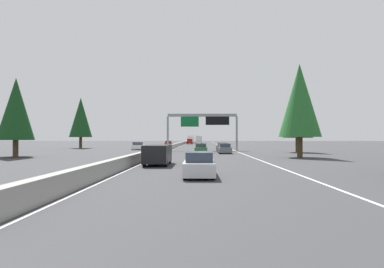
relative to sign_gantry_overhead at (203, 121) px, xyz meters
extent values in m
plane|color=#38383A|center=(6.14, 6.03, -5.22)|extent=(320.00, 320.00, 0.00)
cube|color=gray|center=(26.14, 6.33, -4.77)|extent=(180.00, 0.56, 0.90)
cube|color=silver|center=(16.14, -5.49, -5.22)|extent=(160.00, 0.16, 0.01)
cube|color=silver|center=(16.14, 5.78, -5.22)|extent=(160.00, 0.16, 0.01)
cylinder|color=gray|center=(0.04, 6.33, -2.19)|extent=(0.36, 0.36, 6.06)
cylinder|color=gray|center=(0.04, -5.99, -2.19)|extent=(0.36, 0.36, 6.06)
cube|color=gray|center=(0.04, 0.17, 1.09)|extent=(0.50, 12.32, 0.50)
cube|color=#0C602D|center=(-0.11, 2.39, -0.01)|extent=(0.12, 3.20, 1.90)
cube|color=black|center=(-0.11, -2.54, 0.09)|extent=(0.16, 4.20, 1.50)
cube|color=silver|center=(-38.22, 0.70, -4.69)|extent=(4.40, 1.80, 0.76)
cube|color=#2D3847|center=(-38.44, 0.70, -4.03)|extent=(2.46, 1.51, 0.56)
cylinder|color=black|center=(-36.81, 1.49, -4.90)|extent=(0.64, 0.22, 0.64)
cylinder|color=black|center=(-36.81, -0.09, -4.90)|extent=(0.64, 0.22, 0.64)
cylinder|color=black|center=(-39.63, 1.49, -4.90)|extent=(0.64, 0.22, 0.64)
cylinder|color=black|center=(-39.63, -0.09, -4.90)|extent=(0.64, 0.22, 0.64)
cube|color=black|center=(-30.29, 4.20, -4.25)|extent=(5.00, 1.95, 1.44)
cube|color=#2D3847|center=(-32.59, 4.20, -4.00)|extent=(0.08, 1.48, 0.56)
cylinder|color=black|center=(-28.59, 5.05, -4.87)|extent=(0.70, 0.24, 0.70)
cylinder|color=black|center=(-28.59, 3.34, -4.87)|extent=(0.70, 0.24, 0.70)
cylinder|color=black|center=(-31.99, 5.05, -4.87)|extent=(0.70, 0.24, 0.70)
cylinder|color=black|center=(-31.99, 3.34, -4.87)|extent=(0.70, 0.24, 0.70)
cube|color=#2D6B38|center=(-10.05, 0.47, -4.69)|extent=(4.40, 1.80, 0.76)
cube|color=#2D3847|center=(-10.27, 0.47, -4.03)|extent=(2.46, 1.51, 0.56)
cylinder|color=black|center=(-8.64, 1.26, -4.90)|extent=(0.64, 0.22, 0.64)
cylinder|color=black|center=(-8.64, -0.32, -4.90)|extent=(0.64, 0.22, 0.64)
cylinder|color=black|center=(-11.46, 1.26, -4.90)|extent=(0.64, 0.22, 0.64)
cylinder|color=black|center=(-11.46, -0.32, -4.90)|extent=(0.64, 0.22, 0.64)
cube|color=maroon|center=(56.20, 4.10, -4.61)|extent=(5.60, 2.00, 0.70)
cube|color=maroon|center=(57.21, 4.10, -3.81)|extent=(2.24, 1.84, 0.90)
cube|color=#2D3847|center=(57.21, 4.10, -3.72)|extent=(2.02, 1.92, 0.41)
cylinder|color=black|center=(58.05, 4.96, -4.82)|extent=(0.80, 0.28, 0.80)
cylinder|color=black|center=(58.05, 3.24, -4.82)|extent=(0.80, 0.28, 0.80)
cylinder|color=black|center=(54.35, 4.96, -4.82)|extent=(0.80, 0.28, 0.80)
cylinder|color=black|center=(54.35, 3.24, -4.82)|extent=(0.80, 0.28, 0.80)
cube|color=white|center=(76.10, 4.14, -3.57)|extent=(11.50, 2.50, 2.90)
cube|color=#2D3847|center=(76.10, 4.14, -3.21)|extent=(11.04, 2.55, 0.84)
cylinder|color=black|center=(80.13, 5.24, -4.72)|extent=(1.00, 0.30, 1.00)
cylinder|color=black|center=(80.13, 3.04, -4.72)|extent=(1.00, 0.30, 1.00)
cylinder|color=black|center=(72.08, 5.24, -4.72)|extent=(1.00, 0.30, 1.00)
cylinder|color=black|center=(72.08, 3.04, -4.72)|extent=(1.00, 0.30, 1.00)
cube|color=slate|center=(-10.20, -3.00, -4.69)|extent=(4.40, 1.80, 0.76)
cube|color=#2D3847|center=(-10.42, -3.00, -4.03)|extent=(2.46, 1.51, 0.56)
cylinder|color=black|center=(-8.80, -2.21, -4.90)|extent=(0.64, 0.22, 0.64)
cylinder|color=black|center=(-8.80, -3.79, -4.90)|extent=(0.64, 0.22, 0.64)
cylinder|color=black|center=(-11.61, -2.21, -4.90)|extent=(0.64, 0.22, 0.64)
cylinder|color=black|center=(-11.61, -3.79, -4.90)|extent=(0.64, 0.22, 0.64)
cube|color=white|center=(66.22, 0.88, -3.52)|extent=(6.12, 2.40, 2.50)
cube|color=white|center=(70.47, 0.88, -3.82)|extent=(2.38, 2.30, 1.90)
cylinder|color=black|center=(70.30, 1.94, -4.77)|extent=(0.90, 0.28, 0.90)
cylinder|color=black|center=(70.30, -0.18, -4.77)|extent=(0.90, 0.28, 0.90)
cylinder|color=black|center=(64.52, 1.94, -4.77)|extent=(0.90, 0.28, 0.90)
cylinder|color=black|center=(64.52, -0.18, -4.77)|extent=(0.90, 0.28, 0.90)
cube|color=black|center=(-3.39, -3.17, -4.69)|extent=(4.40, 1.80, 0.76)
cube|color=#2D3847|center=(-3.61, -3.17, -4.03)|extent=(2.46, 1.51, 0.56)
cylinder|color=black|center=(-1.98, -2.38, -4.90)|extent=(0.64, 0.22, 0.64)
cylinder|color=black|center=(-1.98, -3.96, -4.90)|extent=(0.64, 0.22, 0.64)
cylinder|color=black|center=(-4.79, -2.38, -4.90)|extent=(0.64, 0.22, 0.64)
cylinder|color=black|center=(-4.79, -3.96, -4.90)|extent=(0.64, 0.22, 0.64)
cube|color=red|center=(27.24, 8.77, -4.69)|extent=(4.40, 1.80, 0.76)
cube|color=#2D3847|center=(27.02, 8.77, -4.03)|extent=(2.46, 1.51, 0.56)
cylinder|color=black|center=(28.65, 9.56, -4.90)|extent=(0.64, 0.22, 0.64)
cylinder|color=black|center=(28.65, 7.98, -4.90)|extent=(0.64, 0.22, 0.64)
cylinder|color=black|center=(25.83, 9.56, -4.90)|extent=(0.64, 0.22, 0.64)
cylinder|color=black|center=(25.83, 7.98, -4.90)|extent=(0.64, 0.22, 0.64)
cube|color=white|center=(3.90, 12.42, -4.69)|extent=(4.40, 1.80, 0.76)
cube|color=#2D3847|center=(3.68, 12.42, -4.03)|extent=(2.46, 1.51, 0.56)
cylinder|color=black|center=(5.31, 13.21, -4.90)|extent=(0.64, 0.22, 0.64)
cylinder|color=black|center=(5.31, 11.63, -4.90)|extent=(0.64, 0.22, 0.64)
cylinder|color=black|center=(2.49, 13.21, -4.90)|extent=(0.64, 0.22, 0.64)
cylinder|color=black|center=(2.49, 11.63, -4.90)|extent=(0.64, 0.22, 0.64)
cylinder|color=#4C3823|center=(-19.97, -10.93, -4.03)|extent=(0.62, 0.62, 2.39)
cone|color=#236028|center=(-19.97, -10.93, 1.41)|extent=(4.79, 4.79, 8.49)
cylinder|color=#4C3823|center=(-7.17, -14.55, -4.08)|extent=(0.61, 0.61, 2.28)
cone|color=#194C1E|center=(-7.17, -14.55, 1.09)|extent=(4.55, 4.55, 8.07)
cylinder|color=#4C3823|center=(-20.72, 21.91, -4.21)|extent=(0.58, 0.58, 2.03)
cone|color=#143D19|center=(-20.72, 21.91, 0.42)|extent=(4.07, 4.07, 7.21)
cylinder|color=#4C3823|center=(-18.82, 23.04, -4.21)|extent=(0.58, 0.58, 2.02)
cone|color=#194C1E|center=(-18.82, 23.04, 0.38)|extent=(4.04, 4.04, 7.16)
cylinder|color=#4C3823|center=(11.89, 26.46, -4.01)|extent=(0.62, 0.62, 2.42)
cone|color=#143D19|center=(11.89, 26.46, 1.48)|extent=(4.84, 4.84, 8.57)
camera|label=1|loc=(-57.44, 0.69, -2.91)|focal=30.16mm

